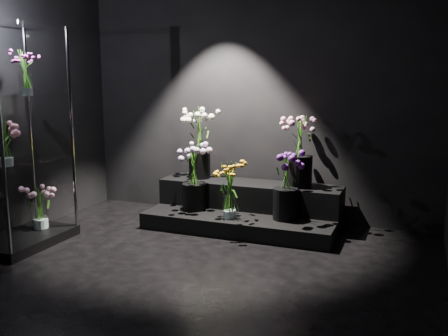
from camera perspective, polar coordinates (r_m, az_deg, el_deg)
The scene contains 12 objects.
floor at distance 4.01m, azimuth -5.67°, elevation -12.65°, with size 4.00×4.00×0.00m, color black.
wall_back at distance 5.54m, azimuth 3.62°, elevation 8.68°, with size 4.00×4.00×0.00m, color black.
display_riser at distance 5.34m, azimuth 2.53°, elevation -4.62°, with size 1.98×0.88×0.44m.
display_case at distance 4.93m, azimuth -22.51°, elevation 3.20°, with size 0.55×0.92×2.03m.
bouquet_orange_bells at distance 4.97m, azimuth 0.63°, elevation -2.49°, with size 0.36×0.36×0.57m.
bouquet_lilac at distance 5.28m, azimuth -3.46°, elevation -0.55°, with size 0.46×0.46×0.70m.
bouquet_purple at distance 4.95m, azimuth 7.08°, elevation -1.66°, with size 0.42×0.42×0.66m.
bouquet_cream_roses at distance 5.57m, azimuth -2.83°, elevation 3.42°, with size 0.41×0.41×0.79m.
bouquet_pink_roses at distance 5.17m, azimuth 8.65°, elevation 2.42°, with size 0.49×0.49×0.74m.
bouquet_case_pink at distance 4.74m, azimuth -23.79°, elevation 2.66°, with size 0.40×0.40×0.39m.
bouquet_case_magenta at distance 4.97m, azimuth -21.79°, elevation 10.15°, with size 0.27×0.27×0.42m.
bouquet_case_base_pink at distance 5.22m, azimuth -20.34°, elevation -4.09°, with size 0.33×0.33×0.42m.
Camera 1 is at (1.70, -3.27, 1.57)m, focal length 40.00 mm.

